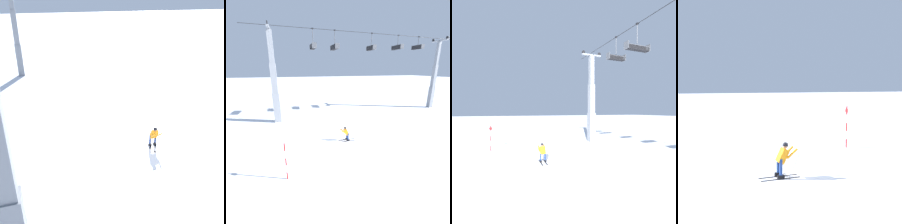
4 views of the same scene
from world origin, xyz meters
TOP-DOWN VIEW (x-y plane):
  - ground_plane at (0.00, 0.00)m, footprint 260.00×260.00m
  - skier_carving_main at (1.04, -0.29)m, footprint 1.62×0.71m
  - lift_tower_near at (-5.37, 7.67)m, footprint 0.81×2.72m
  - chairlift_seat_nearest at (-0.51, 7.67)m, footprint 0.61×2.00m
  - chairlift_seat_second at (2.31, 7.67)m, footprint 0.61×2.37m
  - trail_marker_pole at (-4.35, -4.18)m, footprint 0.07×0.28m

SIDE VIEW (x-z plane):
  - ground_plane at x=0.00m, z-range 0.00..0.00m
  - skier_carving_main at x=1.04m, z-range 0.04..1.56m
  - trail_marker_pole at x=-4.35m, z-range 0.09..2.52m
  - lift_tower_near at x=-5.37m, z-range -0.99..10.53m
  - chairlift_seat_nearest at x=-0.51m, z-range 8.19..10.58m
  - chairlift_seat_second at x=2.31m, z-range 8.21..10.57m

